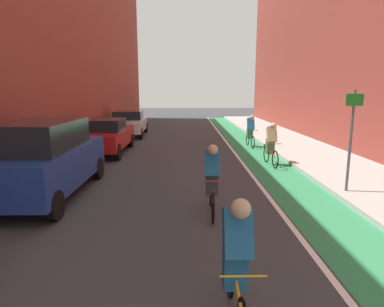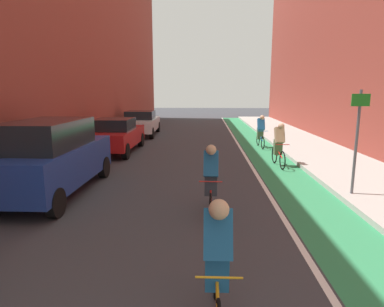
% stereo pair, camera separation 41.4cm
% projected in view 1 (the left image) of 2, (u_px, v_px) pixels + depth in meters
% --- Properties ---
extents(ground_plane, '(84.13, 84.13, 0.00)m').
position_uv_depth(ground_plane, '(177.00, 159.00, 13.36)').
color(ground_plane, '#38383D').
extents(bike_lane_paint, '(1.60, 38.24, 0.00)m').
position_uv_depth(bike_lane_paint, '(251.00, 150.00, 15.37)').
color(bike_lane_paint, '#2D8451').
rests_on(bike_lane_paint, ground).
extents(lane_divider_stripe, '(0.12, 38.24, 0.00)m').
position_uv_depth(lane_divider_stripe, '(232.00, 150.00, 15.36)').
color(lane_divider_stripe, white).
rests_on(lane_divider_stripe, ground).
extents(sidewalk_right, '(3.14, 38.24, 0.14)m').
position_uv_depth(sidewalk_right, '(301.00, 148.00, 15.39)').
color(sidewalk_right, '#A8A59E').
rests_on(sidewalk_right, ground).
extents(building_facade_left, '(3.00, 38.24, 12.34)m').
position_uv_depth(building_facade_left, '(37.00, 10.00, 14.09)').
color(building_facade_left, brown).
rests_on(building_facade_left, ground).
extents(building_facade_right, '(2.40, 34.24, 11.70)m').
position_uv_depth(building_facade_right, '(350.00, 28.00, 16.32)').
color(building_facade_right, brown).
rests_on(building_facade_right, ground).
extents(parked_suv_blue, '(1.82, 4.50, 1.98)m').
position_uv_depth(parked_suv_blue, '(47.00, 158.00, 8.37)').
color(parked_suv_blue, navy).
rests_on(parked_suv_blue, ground).
extents(parked_sedan_red, '(1.86, 4.29, 1.53)m').
position_uv_depth(parked_sedan_red, '(106.00, 136.00, 14.41)').
color(parked_sedan_red, red).
rests_on(parked_sedan_red, ground).
extents(parked_sedan_white, '(2.09, 4.57, 1.53)m').
position_uv_depth(parked_sedan_white, '(129.00, 123.00, 20.22)').
color(parked_sedan_white, silver).
rests_on(parked_sedan_white, ground).
extents(cyclist_lead, '(0.48, 1.68, 1.59)m').
position_uv_depth(cyclist_lead, '(236.00, 259.00, 3.75)').
color(cyclist_lead, black).
rests_on(cyclist_lead, ground).
extents(cyclist_mid, '(0.48, 1.69, 1.60)m').
position_uv_depth(cyclist_mid, '(212.00, 179.00, 7.21)').
color(cyclist_mid, black).
rests_on(cyclist_mid, ground).
extents(cyclist_trailing, '(0.48, 1.70, 1.61)m').
position_uv_depth(cyclist_trailing, '(271.00, 143.00, 12.02)').
color(cyclist_trailing, black).
rests_on(cyclist_trailing, ground).
extents(cyclist_far, '(0.48, 1.66, 1.59)m').
position_uv_depth(cyclist_far, '(250.00, 131.00, 16.08)').
color(cyclist_far, black).
rests_on(cyclist_far, ground).
extents(street_sign_post, '(0.44, 0.07, 2.61)m').
position_uv_depth(street_sign_post, '(351.00, 132.00, 8.27)').
color(street_sign_post, '#4C4C51').
rests_on(street_sign_post, sidewalk_right).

